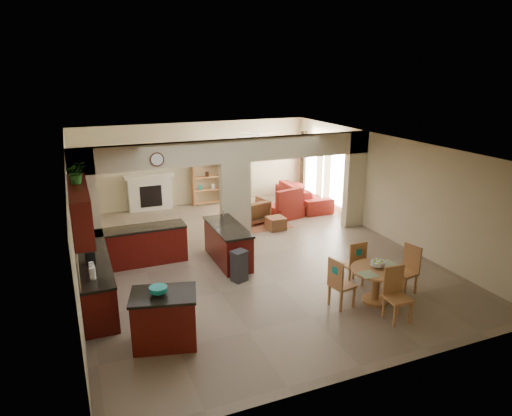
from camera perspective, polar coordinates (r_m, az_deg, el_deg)
name	(u,v)px	position (r m, az deg, el deg)	size (l,w,h in m)	color
floor	(249,256)	(11.52, -0.84, -5.98)	(10.00, 10.00, 0.00)	#766752
ceiling	(249,145)	(10.74, -0.90, 7.90)	(10.00, 10.00, 0.00)	white
wall_back	(195,164)	(15.67, -7.61, 5.50)	(8.00, 8.00, 0.00)	#C2B58E
wall_front	(375,292)	(6.96, 14.65, -10.16)	(8.00, 8.00, 0.00)	#C2B58E
wall_left	(73,223)	(10.35, -21.96, -1.72)	(10.00, 10.00, 0.00)	#C2B58E
wall_right	(385,187)	(13.00, 15.78, 2.58)	(10.00, 10.00, 0.00)	#C2B58E
partition_left_pier	(85,208)	(11.31, -20.56, -0.02)	(0.60, 0.25, 2.80)	#C2B58E
partition_center_pier	(235,203)	(12.03, -2.61, 0.59)	(0.80, 0.25, 2.20)	#C2B58E
partition_right_pier	(355,180)	(13.60, 12.22, 3.48)	(0.60, 0.25, 2.80)	#C2B58E
partition_header	(235,151)	(11.71, -2.70, 7.17)	(8.00, 0.25, 0.60)	#C2B58E
kitchen_counter	(114,263)	(10.46, -17.30, -6.53)	(2.52, 3.29, 1.48)	#410907
upper_cabinets	(80,209)	(9.43, -21.11, -0.08)	(0.35, 2.40, 0.90)	#410907
peninsula	(228,244)	(11.06, -3.53, -4.47)	(0.70, 1.85, 0.91)	#410907
wall_clock	(157,159)	(11.07, -12.27, 5.95)	(0.34, 0.34, 0.03)	#512C1B
rug	(261,224)	(13.76, 0.60, -2.03)	(1.60, 1.30, 0.01)	brown
fireplace	(150,192)	(15.38, -13.10, 1.96)	(1.60, 0.35, 1.20)	beige
shelving_unit	(207,178)	(15.70, -6.13, 3.71)	(1.00, 0.32, 1.80)	olive
window_a	(338,176)	(14.85, 10.23, 3.94)	(0.02, 0.90, 1.90)	white
window_b	(312,166)	(16.27, 7.04, 5.23)	(0.02, 0.90, 1.90)	white
glazed_door	(324,175)	(15.59, 8.54, 4.08)	(0.02, 0.70, 2.10)	white
drape_a_left	(348,180)	(14.34, 11.37, 3.40)	(0.10, 0.28, 2.30)	#44211B
drape_a_right	(327,172)	(15.32, 8.91, 4.41)	(0.10, 0.28, 2.30)	#44211B
drape_b_left	(320,169)	(15.74, 7.97, 4.79)	(0.10, 0.28, 2.30)	#44211B
drape_b_right	(303,163)	(16.77, 5.92, 5.62)	(0.10, 0.28, 2.30)	#44211B
ceiling_fan	(259,135)	(14.08, 0.33, 9.13)	(1.00, 1.00, 0.10)	white
kitchen_island	(165,318)	(8.07, -11.34, -13.38)	(1.24, 1.02, 0.94)	#410907
teal_bowl	(158,291)	(7.79, -12.11, -10.08)	(0.30, 0.30, 0.14)	teal
trash_can	(239,267)	(10.11, -2.11, -7.40)	(0.31, 0.26, 0.65)	#2C2C2E
dining_table	(377,280)	(9.51, 14.84, -8.64)	(1.05, 1.05, 0.72)	olive
fruit_bowl	(378,264)	(9.44, 14.96, -6.77)	(0.29, 0.29, 0.15)	#7AAF25
sofa	(303,195)	(15.60, 5.93, 1.60)	(0.98, 2.51, 0.73)	maroon
chaise	(285,211)	(14.39, 3.64, -0.40)	(0.97, 0.80, 0.39)	maroon
armchair	(254,211)	(13.83, -0.30, -0.38)	(0.77, 0.79, 0.72)	maroon
ottoman	(276,223)	(13.31, 2.50, -1.91)	(0.50, 0.50, 0.36)	maroon
plant	(76,172)	(9.48, -21.59, 4.16)	(0.40, 0.35, 0.44)	#1F5416
chair_north	(355,262)	(10.04, 12.22, -6.58)	(0.43, 0.44, 1.02)	olive
chair_east	(408,267)	(10.06, 18.46, -7.06)	(0.49, 0.49, 1.02)	olive
chair_south	(396,292)	(8.97, 17.08, -9.97)	(0.44, 0.45, 1.02)	olive
chair_west	(339,282)	(9.10, 10.35, -9.03)	(0.48, 0.48, 1.02)	olive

